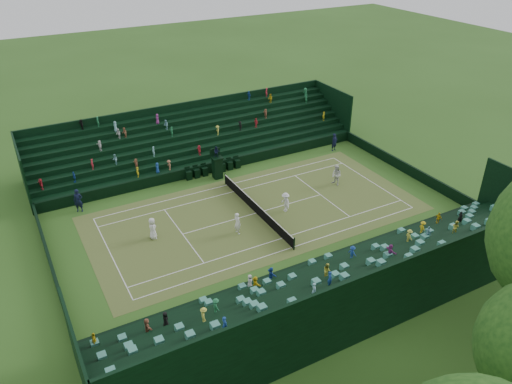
% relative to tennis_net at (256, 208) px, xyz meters
% --- Properties ---
extents(ground, '(160.00, 160.00, 0.00)m').
position_rel_tennis_net_xyz_m(ground, '(0.00, 0.00, -0.53)').
color(ground, '#2D551B').
rests_on(ground, ground).
extents(court_surface, '(12.97, 26.77, 0.01)m').
position_rel_tennis_net_xyz_m(court_surface, '(0.00, 0.00, -0.52)').
color(court_surface, '#386B23').
rests_on(court_surface, ground).
extents(perimeter_wall_north, '(17.17, 0.20, 1.00)m').
position_rel_tennis_net_xyz_m(perimeter_wall_north, '(0.00, 15.88, -0.03)').
color(perimeter_wall_north, black).
rests_on(perimeter_wall_north, ground).
extents(perimeter_wall_south, '(17.17, 0.20, 1.00)m').
position_rel_tennis_net_xyz_m(perimeter_wall_south, '(0.00, -15.88, -0.03)').
color(perimeter_wall_south, black).
rests_on(perimeter_wall_south, ground).
extents(perimeter_wall_east, '(0.20, 31.77, 1.00)m').
position_rel_tennis_net_xyz_m(perimeter_wall_east, '(8.48, 0.00, -0.03)').
color(perimeter_wall_east, black).
rests_on(perimeter_wall_east, ground).
extents(perimeter_wall_west, '(0.20, 31.77, 1.00)m').
position_rel_tennis_net_xyz_m(perimeter_wall_west, '(-8.48, 0.00, -0.03)').
color(perimeter_wall_west, black).
rests_on(perimeter_wall_west, ground).
extents(north_grandstand, '(6.60, 32.00, 4.90)m').
position_rel_tennis_net_xyz_m(north_grandstand, '(12.66, 0.00, 1.02)').
color(north_grandstand, black).
rests_on(north_grandstand, ground).
extents(south_grandstand, '(6.60, 32.00, 4.90)m').
position_rel_tennis_net_xyz_m(south_grandstand, '(-12.66, 0.00, 1.02)').
color(south_grandstand, black).
rests_on(south_grandstand, ground).
extents(tennis_net, '(11.67, 0.10, 1.06)m').
position_rel_tennis_net_xyz_m(tennis_net, '(0.00, 0.00, 0.00)').
color(tennis_net, black).
rests_on(tennis_net, ground).
extents(umpire_chair, '(1.00, 1.00, 3.14)m').
position_rel_tennis_net_xyz_m(umpire_chair, '(-7.25, -0.11, 0.82)').
color(umpire_chair, black).
rests_on(umpire_chair, ground).
extents(courtside_chairs, '(0.54, 5.51, 1.18)m').
position_rel_tennis_net_xyz_m(courtside_chairs, '(-8.25, -0.07, -0.08)').
color(courtside_chairs, black).
rests_on(courtside_chairs, ground).
extents(player_near_west, '(0.88, 0.60, 1.76)m').
position_rel_tennis_net_xyz_m(player_near_west, '(-0.57, -8.51, 0.35)').
color(player_near_west, white).
rests_on(player_near_west, ground).
extents(player_near_east, '(0.72, 0.54, 1.81)m').
position_rel_tennis_net_xyz_m(player_near_east, '(1.86, -2.63, 0.38)').
color(player_near_east, white).
rests_on(player_near_east, ground).
extents(player_far_west, '(1.04, 0.89, 1.89)m').
position_rel_tennis_net_xyz_m(player_far_west, '(-0.88, 8.70, 0.42)').
color(player_far_west, silver).
rests_on(player_far_west, ground).
extents(player_far_east, '(1.11, 0.65, 1.70)m').
position_rel_tennis_net_xyz_m(player_far_east, '(0.85, 2.27, 0.32)').
color(player_far_east, white).
rests_on(player_far_east, ground).
extents(line_judge_north, '(0.54, 0.73, 1.85)m').
position_rel_tennis_net_xyz_m(line_judge_north, '(-7.03, 13.01, 0.40)').
color(line_judge_north, black).
rests_on(line_judge_north, ground).
extents(line_judge_south, '(0.73, 0.86, 2.01)m').
position_rel_tennis_net_xyz_m(line_judge_south, '(-7.24, -12.56, 0.48)').
color(line_judge_south, black).
rests_on(line_judge_south, ground).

